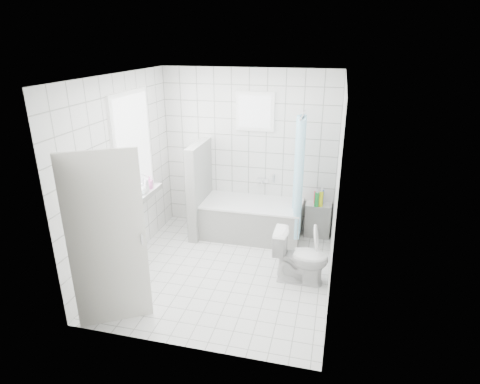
# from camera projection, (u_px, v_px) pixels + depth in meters

# --- Properties ---
(ground) EXTENTS (3.00, 3.00, 0.00)m
(ground) POSITION_uv_depth(u_px,v_px,m) (224.00, 271.00, 5.54)
(ground) COLOR white
(ground) RESTS_ON ground
(ceiling) EXTENTS (3.00, 3.00, 0.00)m
(ceiling) POSITION_uv_depth(u_px,v_px,m) (221.00, 76.00, 4.60)
(ceiling) COLOR white
(ceiling) RESTS_ON ground
(wall_back) EXTENTS (2.80, 0.02, 2.60)m
(wall_back) POSITION_uv_depth(u_px,v_px,m) (249.00, 152.00, 6.43)
(wall_back) COLOR white
(wall_back) RESTS_ON ground
(wall_front) EXTENTS (2.80, 0.02, 2.60)m
(wall_front) POSITION_uv_depth(u_px,v_px,m) (178.00, 236.00, 3.71)
(wall_front) COLOR white
(wall_front) RESTS_ON ground
(wall_left) EXTENTS (0.02, 3.00, 2.60)m
(wall_left) POSITION_uv_depth(u_px,v_px,m) (123.00, 174.00, 5.38)
(wall_left) COLOR white
(wall_left) RESTS_ON ground
(wall_right) EXTENTS (0.02, 3.00, 2.60)m
(wall_right) POSITION_uv_depth(u_px,v_px,m) (336.00, 192.00, 4.76)
(wall_right) COLOR white
(wall_right) RESTS_ON ground
(window_left) EXTENTS (0.01, 0.90, 1.40)m
(window_left) POSITION_uv_depth(u_px,v_px,m) (134.00, 147.00, 5.53)
(window_left) COLOR white
(window_left) RESTS_ON wall_left
(window_back) EXTENTS (0.50, 0.01, 0.50)m
(window_back) POSITION_uv_depth(u_px,v_px,m) (255.00, 112.00, 6.13)
(window_back) COLOR white
(window_back) RESTS_ON wall_back
(window_sill) EXTENTS (0.18, 1.02, 0.08)m
(window_sill) POSITION_uv_depth(u_px,v_px,m) (142.00, 197.00, 5.79)
(window_sill) COLOR white
(window_sill) RESTS_ON wall_left
(door) EXTENTS (0.70, 0.45, 2.00)m
(door) POSITION_uv_depth(u_px,v_px,m) (107.00, 242.00, 4.23)
(door) COLOR silver
(door) RESTS_ON ground
(bathtub) EXTENTS (1.56, 0.77, 0.58)m
(bathtub) POSITION_uv_depth(u_px,v_px,m) (252.00, 219.00, 6.42)
(bathtub) COLOR white
(bathtub) RESTS_ON ground
(partition_wall) EXTENTS (0.15, 0.85, 1.50)m
(partition_wall) POSITION_uv_depth(u_px,v_px,m) (200.00, 189.00, 6.40)
(partition_wall) COLOR white
(partition_wall) RESTS_ON ground
(tiled_ledge) EXTENTS (0.40, 0.24, 0.55)m
(tiled_ledge) POSITION_uv_depth(u_px,v_px,m) (318.00, 220.00, 6.43)
(tiled_ledge) COLOR white
(tiled_ledge) RESTS_ON ground
(toilet) EXTENTS (0.71, 0.41, 0.72)m
(toilet) POSITION_uv_depth(u_px,v_px,m) (301.00, 257.00, 5.19)
(toilet) COLOR white
(toilet) RESTS_ON ground
(curtain_rod) EXTENTS (0.02, 0.80, 0.02)m
(curtain_rod) POSITION_uv_depth(u_px,v_px,m) (303.00, 115.00, 5.62)
(curtain_rod) COLOR silver
(curtain_rod) RESTS_ON wall_back
(shower_curtain) EXTENTS (0.14, 0.48, 1.78)m
(shower_curtain) POSITION_uv_depth(u_px,v_px,m) (299.00, 178.00, 5.83)
(shower_curtain) COLOR #4FC1E8
(shower_curtain) RESTS_ON curtain_rod
(tub_faucet) EXTENTS (0.18, 0.06, 0.06)m
(tub_faucet) POSITION_uv_depth(u_px,v_px,m) (263.00, 180.00, 6.50)
(tub_faucet) COLOR silver
(tub_faucet) RESTS_ON wall_back
(sill_bottles) EXTENTS (0.19, 0.71, 0.31)m
(sill_bottles) POSITION_uv_depth(u_px,v_px,m) (139.00, 189.00, 5.65)
(sill_bottles) COLOR silver
(sill_bottles) RESTS_ON window_sill
(ledge_bottles) EXTENTS (0.15, 0.18, 0.24)m
(ledge_bottles) POSITION_uv_depth(u_px,v_px,m) (319.00, 198.00, 6.26)
(ledge_bottles) COLOR green
(ledge_bottles) RESTS_ON tiled_ledge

